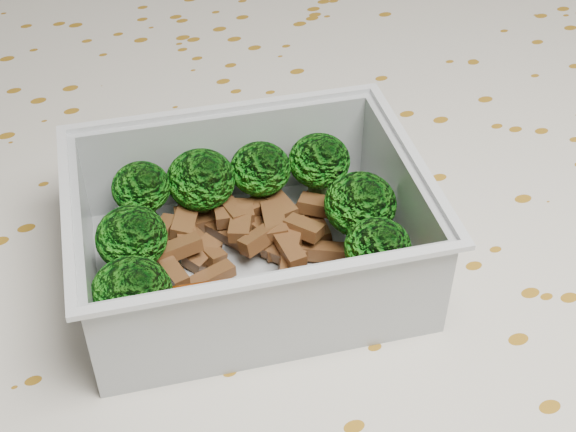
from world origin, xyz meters
name	(u,v)px	position (x,y,z in m)	size (l,w,h in m)	color
dining_table	(281,383)	(0.00, 0.00, 0.67)	(1.40, 0.90, 0.75)	brown
tablecloth	(281,323)	(0.00, 0.00, 0.72)	(1.46, 0.96, 0.19)	beige
lunch_container	(250,242)	(-0.01, 0.00, 0.78)	(0.18, 0.15, 0.06)	silver
broccoli_florets	(241,212)	(-0.01, 0.01, 0.79)	(0.15, 0.11, 0.04)	#608C3F
meat_pile	(248,232)	(-0.01, 0.02, 0.77)	(0.10, 0.07, 0.02)	brown
sausage	(274,296)	(-0.02, -0.03, 0.77)	(0.14, 0.05, 0.02)	#B8420C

